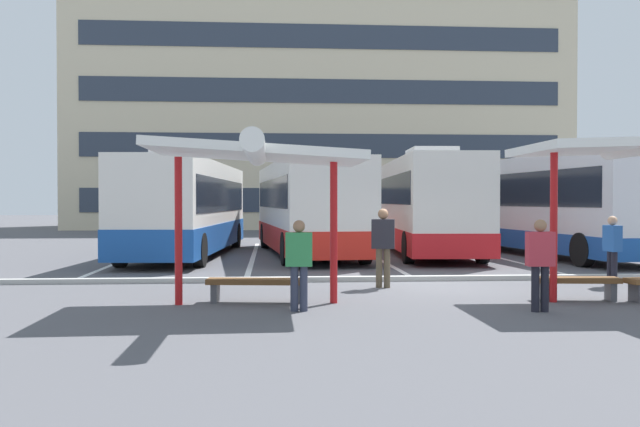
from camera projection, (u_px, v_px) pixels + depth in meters
ground_plane at (427, 285)px, 15.60m from camera, size 160.00×160.00×0.00m
terminal_building at (318, 106)px, 51.33m from camera, size 34.59×11.85×20.85m
coach_bus_0 at (188, 209)px, 24.05m from camera, size 3.39×11.83×3.58m
coach_bus_1 at (307, 208)px, 24.41m from camera, size 3.62×11.15×3.59m
coach_bus_2 at (425, 206)px, 24.87m from camera, size 3.15×11.09×3.72m
coach_bus_3 at (541, 205)px, 24.69m from camera, size 3.77×12.70×3.80m
lane_stripe_0 at (132, 257)px, 23.50m from camera, size 0.16×14.00×0.01m
lane_stripe_1 at (253, 256)px, 23.79m from camera, size 0.16×14.00×0.01m
lane_stripe_2 at (372, 256)px, 24.09m from camera, size 0.16×14.00×0.01m
lane_stripe_3 at (488, 255)px, 24.39m from camera, size 0.16×14.00×0.01m
lane_stripe_4 at (601, 254)px, 24.69m from camera, size 0.16×14.00×0.01m
waiting_shelter_0 at (256, 156)px, 12.49m from camera, size 3.88×4.57×3.01m
bench_0 at (257, 284)px, 12.97m from camera, size 1.93×0.64×0.45m
waiting_shelter_1 at (635, 150)px, 12.83m from camera, size 3.89×4.43×3.11m
bench_1 at (578, 283)px, 13.22m from camera, size 1.59×0.58×0.45m
platform_kerb at (419, 278)px, 16.49m from camera, size 44.00×0.24×0.12m
waiting_passenger_0 at (540, 259)px, 11.87m from camera, size 0.47×0.24×1.60m
waiting_passenger_1 at (612, 246)px, 15.48m from camera, size 0.25×0.47×1.58m
waiting_passenger_2 at (383, 242)px, 15.18m from camera, size 0.54×0.32×1.75m
waiting_passenger_3 at (299, 259)px, 11.94m from camera, size 0.48×0.26×1.59m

